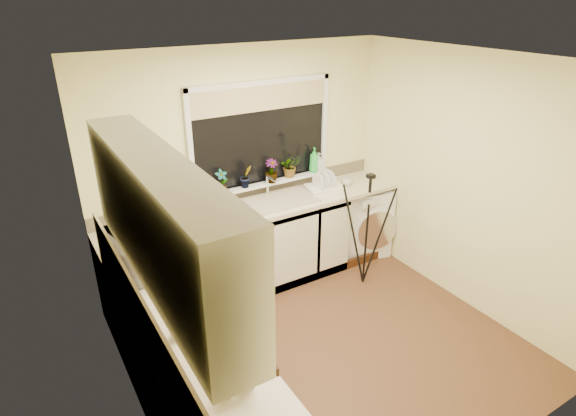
{
  "coord_description": "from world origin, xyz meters",
  "views": [
    {
      "loc": [
        -2.02,
        -2.68,
        2.89
      ],
      "look_at": [
        -0.05,
        0.55,
        1.15
      ],
      "focal_mm": 29.52,
      "sensor_mm": 36.0,
      "label": 1
    }
  ],
  "objects": [
    {
      "name": "window_blind",
      "position": [
        0.2,
        1.46,
        1.92
      ],
      "size": [
        1.5,
        0.02,
        0.25
      ],
      "primitive_type": "cube",
      "color": "tan",
      "rests_on": "wall_back"
    },
    {
      "name": "dish_rack",
      "position": [
        0.8,
        1.18,
        0.93
      ],
      "size": [
        0.44,
        0.37,
        0.06
      ],
      "primitive_type": "cube",
      "rotation": [
        0.0,
        0.0,
        -0.21
      ],
      "color": "white",
      "rests_on": "worktop_back"
    },
    {
      "name": "worktop_left",
      "position": [
        -1.3,
        -0.3,
        0.88
      ],
      "size": [
        0.6,
        2.4,
        0.04
      ],
      "primitive_type": "cube",
      "color": "beige",
      "rests_on": "base_cabinet_left"
    },
    {
      "name": "plant_a",
      "position": [
        -0.31,
        1.39,
        1.17
      ],
      "size": [
        0.13,
        0.09,
        0.24
      ],
      "primitive_type": "imported",
      "rotation": [
        0.0,
        0.0,
        0.02
      ],
      "color": "#999999",
      "rests_on": "windowsill"
    },
    {
      "name": "cup_back",
      "position": [
        1.11,
        1.19,
        0.95
      ],
      "size": [
        0.15,
        0.15,
        0.09
      ],
      "primitive_type": "imported",
      "rotation": [
        0.0,
        0.0,
        0.37
      ],
      "color": "silver",
      "rests_on": "worktop_back"
    },
    {
      "name": "window_glass",
      "position": [
        0.2,
        1.49,
        1.55
      ],
      "size": [
        1.5,
        0.02,
        1.0
      ],
      "primitive_type": "cube",
      "color": "black",
      "rests_on": "wall_back"
    },
    {
      "name": "windowsill",
      "position": [
        0.2,
        1.43,
        1.04
      ],
      "size": [
        1.6,
        0.14,
        0.03
      ],
      "primitive_type": "cube",
      "color": "white",
      "rests_on": "wall_back"
    },
    {
      "name": "plant_c",
      "position": [
        0.26,
        1.39,
        1.17
      ],
      "size": [
        0.15,
        0.15,
        0.25
      ],
      "primitive_type": "imported",
      "rotation": [
        0.0,
        0.0,
        -0.1
      ],
      "color": "#999999",
      "rests_on": "windowsill"
    },
    {
      "name": "base_cabinet_back",
      "position": [
        -0.33,
        1.2,
        0.43
      ],
      "size": [
        2.55,
        0.6,
        0.86
      ],
      "primitive_type": "cube",
      "color": "silver",
      "rests_on": "floor"
    },
    {
      "name": "soap_bottle_clear",
      "position": [
        0.88,
        1.41,
        1.15
      ],
      "size": [
        0.1,
        0.1,
        0.21
      ],
      "primitive_type": "imported",
      "rotation": [
        0.0,
        0.0,
        -0.05
      ],
      "color": "#999999",
      "rests_on": "windowsill"
    },
    {
      "name": "steel_jar",
      "position": [
        -1.39,
        -0.3,
        0.95
      ],
      "size": [
        0.08,
        0.08,
        0.11
      ],
      "primitive_type": "cylinder",
      "color": "silver",
      "rests_on": "worktop_left"
    },
    {
      "name": "ceiling",
      "position": [
        0.0,
        0.0,
        2.45
      ],
      "size": [
        3.2,
        3.2,
        0.0
      ],
      "primitive_type": "plane",
      "rotation": [
        3.14,
        0.0,
        0.0
      ],
      "color": "white",
      "rests_on": "ground"
    },
    {
      "name": "tripod",
      "position": [
        0.95,
        0.62,
        0.62
      ],
      "size": [
        0.74,
        0.74,
        1.25
      ],
      "primitive_type": null,
      "rotation": [
        0.0,
        0.0,
        -0.2
      ],
      "color": "black",
      "rests_on": "floor"
    },
    {
      "name": "kettle",
      "position": [
        -1.26,
        0.43,
        1.02
      ],
      "size": [
        0.18,
        0.18,
        0.23
      ],
      "primitive_type": "cylinder",
      "color": "white",
      "rests_on": "worktop_left"
    },
    {
      "name": "glass_jug",
      "position": [
        -1.19,
        -0.87,
        0.98
      ],
      "size": [
        0.11,
        0.11,
        0.16
      ],
      "primitive_type": "cylinder",
      "color": "silver",
      "rests_on": "worktop_left"
    },
    {
      "name": "washing_machine",
      "position": [
        1.37,
        1.2,
        0.41
      ],
      "size": [
        0.71,
        0.7,
        0.82
      ],
      "primitive_type": "cube",
      "rotation": [
        0.0,
        0.0,
        -0.28
      ],
      "color": "white",
      "rests_on": "floor"
    },
    {
      "name": "cup_left",
      "position": [
        -1.32,
        -0.89,
        0.95
      ],
      "size": [
        0.1,
        0.1,
        0.09
      ],
      "primitive_type": "imported",
      "rotation": [
        0.0,
        0.0,
        -0.06
      ],
      "color": "beige",
      "rests_on": "worktop_left"
    },
    {
      "name": "splashback_back",
      "position": [
        0.0,
        1.49,
        0.97
      ],
      "size": [
        3.2,
        0.02,
        0.14
      ],
      "primitive_type": "cube",
      "color": "beige",
      "rests_on": "wall_back"
    },
    {
      "name": "wall_right",
      "position": [
        1.6,
        0.0,
        1.23
      ],
      "size": [
        0.0,
        3.0,
        3.0
      ],
      "primitive_type": "plane",
      "rotation": [
        1.57,
        0.0,
        -1.57
      ],
      "color": "#F5EDA3",
      "rests_on": "ground"
    },
    {
      "name": "splashback_left",
      "position": [
        -1.59,
        -0.3,
        1.12
      ],
      "size": [
        0.02,
        2.4,
        0.45
      ],
      "primitive_type": "cube",
      "color": "beige",
      "rests_on": "wall_left"
    },
    {
      "name": "wall_back",
      "position": [
        0.0,
        1.5,
        1.23
      ],
      "size": [
        3.2,
        0.0,
        3.2
      ],
      "primitive_type": "plane",
      "rotation": [
        1.57,
        0.0,
        0.0
      ],
      "color": "#F5EDA3",
      "rests_on": "ground"
    },
    {
      "name": "soap_bottle_green",
      "position": [
        0.81,
        1.41,
        1.19
      ],
      "size": [
        0.14,
        0.14,
        0.28
      ],
      "primitive_type": "imported",
      "rotation": [
        0.0,
        0.0,
        -0.38
      ],
      "color": "green",
      "rests_on": "windowsill"
    },
    {
      "name": "base_cabinet_left",
      "position": [
        -1.3,
        -0.3,
        0.43
      ],
      "size": [
        0.54,
        2.4,
        0.86
      ],
      "primitive_type": "cube",
      "color": "silver",
      "rests_on": "floor"
    },
    {
      "name": "worktop_back",
      "position": [
        0.0,
        1.2,
        0.88
      ],
      "size": [
        3.2,
        0.6,
        0.04
      ],
      "primitive_type": "cube",
      "color": "beige",
      "rests_on": "base_cabinet_back"
    },
    {
      "name": "plant_d",
      "position": [
        0.51,
        1.43,
        1.17
      ],
      "size": [
        0.26,
        0.24,
        0.24
      ],
      "primitive_type": "imported",
      "rotation": [
        0.0,
        0.0,
        -0.29
      ],
      "color": "#999999",
      "rests_on": "windowsill"
    },
    {
      "name": "plant_b",
      "position": [
        -0.04,
        1.4,
        1.17
      ],
      "size": [
        0.14,
        0.11,
        0.23
      ],
      "primitive_type": "imported",
      "rotation": [
        0.0,
        0.0,
        0.09
      ],
      "color": "#999999",
      "rests_on": "windowsill"
    },
    {
      "name": "laptop",
      "position": [
        -0.66,
        1.19,
        0.97
      ],
      "size": [
        0.46,
        0.47,
        0.25
      ],
      "rotation": [
        0.0,
        0.0,
        0.43
      ],
      "color": "#9B9CA3",
      "rests_on": "worktop_back"
    },
    {
      "name": "wall_left",
      "position": [
        -1.6,
        0.0,
        1.23
      ],
      "size": [
        0.0,
        3.0,
        3.0
      ],
      "primitive_type": "plane",
      "rotation": [
        1.57,
        0.0,
        1.57
      ],
      "color": "#F5EDA3",
      "rests_on": "ground"
    },
    {
      "name": "floor",
      "position": [
        0.0,
        0.0,
        0.0
      ],
      "size": [
        3.2,
        3.2,
        0.0
      ],
      "primitive_type": "plane",
      "color": "brown",
      "rests_on": "ground"
    },
    {
      "name": "microwave",
      "position": [
        -1.32,
        0.66,
        1.06
      ],
      "size": [
        0.5,
        0.64,
        0.31
      ],
      "primitive_type": "imported",
      "rotation": [
        0.0,
        0.0,
        1.78
      ],
      "color": "white",
      "rests_on": "worktop_left"
    },
    {
      "name": "wall_front",
      "position": [
        0.0,
        -1.5,
        1.23
      ],
      "size": [
        3.2,
        0.0,
        3.2
      ],
      "primitive_type": "plane",
      "rotation": [
        -1.57,
        0.0,
        0.0
      ],
      "color": "#F5EDA3",
      "rests_on": "ground"
    },
    {
      "name": "faucet",
      "position": [
        0.2,
        1.38,
        1.02
      ],
      "size": [
        0.03,
        0.03,
        0.24
      ],
      "primitive_type": "cylinder",
      "color": "silver",
      "rests_on": "worktop_back"
    },
    {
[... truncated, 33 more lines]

